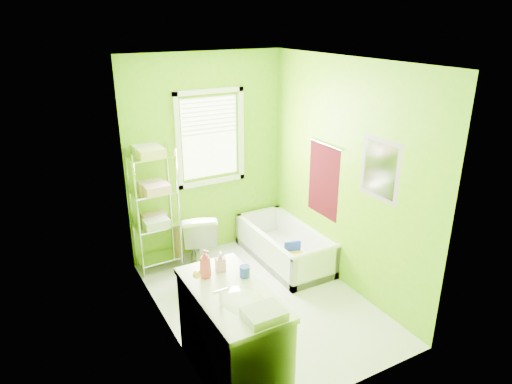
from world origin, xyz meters
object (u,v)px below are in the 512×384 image
toilet (199,238)px  wire_shelf_unit (155,196)px  bathtub (285,250)px  vanity (233,332)px

toilet → wire_shelf_unit: bearing=-3.1°
bathtub → toilet: (-1.00, 0.44, 0.23)m
toilet → vanity: vanity is taller
bathtub → toilet: size_ratio=1.93×
bathtub → vanity: (-1.48, -1.51, 0.31)m
vanity → wire_shelf_unit: 2.18m
toilet → wire_shelf_unit: 0.78m
vanity → wire_shelf_unit: size_ratio=0.73×
wire_shelf_unit → toilet: bearing=-20.8°
bathtub → wire_shelf_unit: bearing=157.3°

